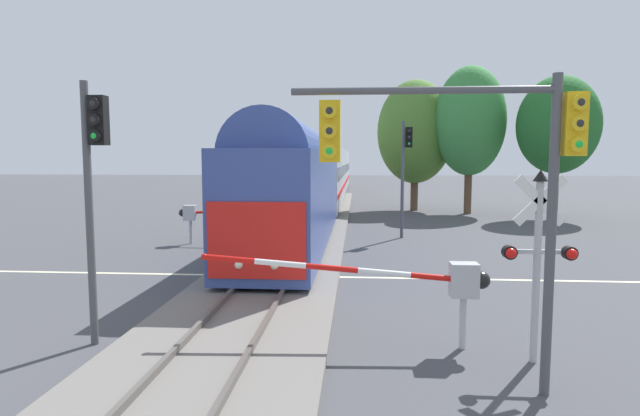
{
  "coord_description": "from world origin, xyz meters",
  "views": [
    {
      "loc": [
        2.76,
        -16.6,
        3.91
      ],
      "look_at": [
        1.3,
        3.27,
        2.0
      ],
      "focal_mm": 28.44,
      "sensor_mm": 36.0,
      "label": 1
    }
  ],
  "objects_px": {
    "commuter_train": "(325,173)",
    "traffic_signal_near_right": "(477,156)",
    "crossing_signal_mast": "(538,246)",
    "traffic_signal_median": "(93,170)",
    "maple_right_background": "(558,125)",
    "elm_centre_background": "(415,132)",
    "traffic_signal_far_side": "(405,160)",
    "oak_far_right": "(470,121)",
    "crossing_gate_near": "(430,280)",
    "crossing_gate_far": "(201,214)"
  },
  "relations": [
    {
      "from": "maple_right_background",
      "to": "traffic_signal_far_side",
      "type": "bearing_deg",
      "value": -139.55
    },
    {
      "from": "crossing_signal_mast",
      "to": "traffic_signal_median",
      "type": "relative_size",
      "value": 0.68
    },
    {
      "from": "traffic_signal_near_right",
      "to": "maple_right_background",
      "type": "bearing_deg",
      "value": 66.9
    },
    {
      "from": "crossing_gate_near",
      "to": "elm_centre_background",
      "type": "relative_size",
      "value": 0.61
    },
    {
      "from": "crossing_gate_near",
      "to": "commuter_train",
      "type": "bearing_deg",
      "value": 97.28
    },
    {
      "from": "traffic_signal_near_right",
      "to": "traffic_signal_far_side",
      "type": "bearing_deg",
      "value": 88.48
    },
    {
      "from": "traffic_signal_median",
      "to": "elm_centre_background",
      "type": "distance_m",
      "value": 30.96
    },
    {
      "from": "crossing_signal_mast",
      "to": "traffic_signal_near_right",
      "type": "height_order",
      "value": "traffic_signal_near_right"
    },
    {
      "from": "traffic_signal_near_right",
      "to": "oak_far_right",
      "type": "relative_size",
      "value": 0.5
    },
    {
      "from": "oak_far_right",
      "to": "elm_centre_background",
      "type": "distance_m",
      "value": 4.23
    },
    {
      "from": "traffic_signal_median",
      "to": "elm_centre_background",
      "type": "bearing_deg",
      "value": 71.51
    },
    {
      "from": "crossing_gate_near",
      "to": "maple_right_background",
      "type": "height_order",
      "value": "maple_right_background"
    },
    {
      "from": "traffic_signal_far_side",
      "to": "oak_far_right",
      "type": "xyz_separation_m",
      "value": [
        5.61,
        11.86,
        2.74
      ]
    },
    {
      "from": "traffic_signal_far_side",
      "to": "elm_centre_background",
      "type": "relative_size",
      "value": 0.58
    },
    {
      "from": "crossing_gate_near",
      "to": "elm_centre_background",
      "type": "xyz_separation_m",
      "value": [
        2.87,
        28.94,
        4.55
      ]
    },
    {
      "from": "traffic_signal_median",
      "to": "maple_right_background",
      "type": "bearing_deg",
      "value": 52.9
    },
    {
      "from": "crossing_signal_mast",
      "to": "traffic_signal_far_side",
      "type": "distance_m",
      "value": 15.72
    },
    {
      "from": "crossing_signal_mast",
      "to": "elm_centre_background",
      "type": "xyz_separation_m",
      "value": [
        0.95,
        29.59,
        3.71
      ]
    },
    {
      "from": "traffic_signal_near_right",
      "to": "maple_right_background",
      "type": "distance_m",
      "value": 28.46
    },
    {
      "from": "crossing_gate_near",
      "to": "crossing_gate_far",
      "type": "relative_size",
      "value": 1.17
    },
    {
      "from": "commuter_train",
      "to": "elm_centre_background",
      "type": "bearing_deg",
      "value": -32.07
    },
    {
      "from": "crossing_gate_far",
      "to": "traffic_signal_near_right",
      "type": "height_order",
      "value": "traffic_signal_near_right"
    },
    {
      "from": "commuter_train",
      "to": "traffic_signal_near_right",
      "type": "relative_size",
      "value": 12.21
    },
    {
      "from": "oak_far_right",
      "to": "elm_centre_background",
      "type": "relative_size",
      "value": 1.06
    },
    {
      "from": "crossing_signal_mast",
      "to": "maple_right_background",
      "type": "relative_size",
      "value": 0.4
    },
    {
      "from": "crossing_signal_mast",
      "to": "commuter_train",
      "type": "bearing_deg",
      "value": 100.3
    },
    {
      "from": "traffic_signal_far_side",
      "to": "elm_centre_background",
      "type": "bearing_deg",
      "value": 81.81
    },
    {
      "from": "maple_right_background",
      "to": "commuter_train",
      "type": "bearing_deg",
      "value": 149.4
    },
    {
      "from": "commuter_train",
      "to": "maple_right_background",
      "type": "height_order",
      "value": "maple_right_background"
    },
    {
      "from": "elm_centre_background",
      "to": "maple_right_background",
      "type": "bearing_deg",
      "value": -29.36
    },
    {
      "from": "crossing_gate_far",
      "to": "traffic_signal_median",
      "type": "distance_m",
      "value": 13.1
    },
    {
      "from": "crossing_signal_mast",
      "to": "maple_right_background",
      "type": "distance_m",
      "value": 26.8
    },
    {
      "from": "crossing_signal_mast",
      "to": "maple_right_background",
      "type": "height_order",
      "value": "maple_right_background"
    },
    {
      "from": "crossing_gate_far",
      "to": "oak_far_right",
      "type": "xyz_separation_m",
      "value": [
        15.2,
        14.38,
        5.21
      ]
    },
    {
      "from": "crossing_signal_mast",
      "to": "traffic_signal_near_right",
      "type": "distance_m",
      "value": 2.66
    },
    {
      "from": "commuter_train",
      "to": "traffic_signal_near_right",
      "type": "distance_m",
      "value": 35.78
    },
    {
      "from": "crossing_signal_mast",
      "to": "traffic_signal_median",
      "type": "height_order",
      "value": "traffic_signal_median"
    },
    {
      "from": "traffic_signal_median",
      "to": "oak_far_right",
      "type": "relative_size",
      "value": 0.52
    },
    {
      "from": "crossing_gate_near",
      "to": "traffic_signal_near_right",
      "type": "xyz_separation_m",
      "value": [
        0.4,
        -2.04,
        2.53
      ]
    },
    {
      "from": "crossing_gate_near",
      "to": "crossing_gate_far",
      "type": "height_order",
      "value": "crossing_gate_near"
    },
    {
      "from": "traffic_signal_far_side",
      "to": "maple_right_background",
      "type": "xyz_separation_m",
      "value": [
        10.68,
        9.11,
        2.27
      ]
    },
    {
      "from": "traffic_signal_near_right",
      "to": "crossing_signal_mast",
      "type": "bearing_deg",
      "value": 42.62
    },
    {
      "from": "traffic_signal_far_side",
      "to": "oak_far_right",
      "type": "relative_size",
      "value": 0.55
    },
    {
      "from": "crossing_gate_far",
      "to": "crossing_gate_near",
      "type": "bearing_deg",
      "value": -54.9
    },
    {
      "from": "crossing_gate_far",
      "to": "traffic_signal_far_side",
      "type": "distance_m",
      "value": 10.22
    },
    {
      "from": "crossing_gate_near",
      "to": "traffic_signal_median",
      "type": "height_order",
      "value": "traffic_signal_median"
    },
    {
      "from": "traffic_signal_far_side",
      "to": "elm_centre_background",
      "type": "distance_m",
      "value": 14.28
    },
    {
      "from": "crossing_signal_mast",
      "to": "crossing_gate_far",
      "type": "relative_size",
      "value": 0.72
    },
    {
      "from": "traffic_signal_median",
      "to": "crossing_signal_mast",
      "type": "bearing_deg",
      "value": -1.98
    },
    {
      "from": "traffic_signal_far_side",
      "to": "elm_centre_background",
      "type": "xyz_separation_m",
      "value": [
        2.01,
        13.98,
        2.11
      ]
    }
  ]
}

